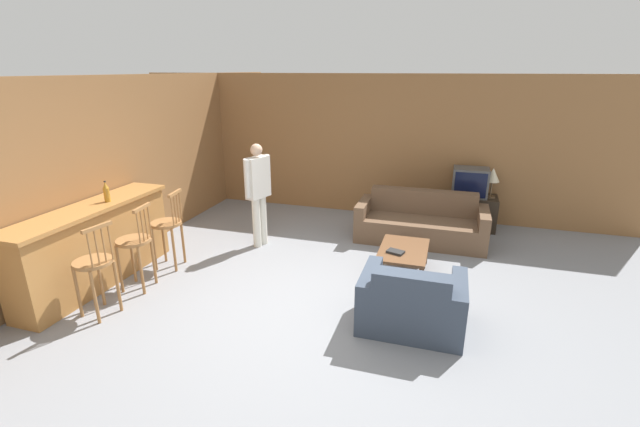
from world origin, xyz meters
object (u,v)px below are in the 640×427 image
bar_chair_mid (135,246)px  table_lamp (493,176)px  bar_chair_near (95,268)px  bottle (106,192)px  tv (470,182)px  book_on_table (395,252)px  person_by_window (258,189)px  couch_far (421,224)px  coffee_table (403,252)px  tv_unit (467,211)px  armchair_near (411,304)px  bar_chair_far (168,228)px

bar_chair_mid → table_lamp: bearing=39.2°
bar_chair_near → bottle: (-0.51, 0.86, 0.59)m
bar_chair_near → tv: bar_chair_near is taller
book_on_table → person_by_window: size_ratio=0.15×
person_by_window → bar_chair_mid: bearing=-116.8°
table_lamp → couch_far: bearing=-141.4°
couch_far → book_on_table: bearing=-98.4°
coffee_table → tv_unit: size_ratio=0.97×
couch_far → table_lamp: table_lamp is taller
tv_unit → tv: 0.53m
bar_chair_near → person_by_window: person_by_window is taller
bar_chair_near → book_on_table: (3.08, 1.87, -0.20)m
tv_unit → person_by_window: 3.69m
armchair_near → bar_chair_far: bearing=170.9°
armchair_near → bar_chair_near: bearing=-167.3°
tv_unit → couch_far: bearing=-130.2°
couch_far → armchair_near: (0.10, -2.60, 0.00)m
tv → coffee_table: bearing=-111.5°
bar_chair_far → table_lamp: (4.38, 2.91, 0.37)m
tv → table_lamp: size_ratio=1.13×
coffee_table → book_on_table: bearing=-118.1°
bottle → table_lamp: (4.89, 3.36, -0.22)m
couch_far → table_lamp: size_ratio=3.95×
tv_unit → book_on_table: bearing=-111.9°
tv → person_by_window: bearing=-150.0°
bar_chair_near → armchair_near: bearing=12.7°
bar_chair_far → armchair_near: size_ratio=1.01×
couch_far → tv: (0.73, 0.86, 0.54)m
bottle → table_lamp: size_ratio=0.53×
bar_chair_near → couch_far: size_ratio=0.54×
bar_chair_near → book_on_table: size_ratio=4.45×
bar_chair_far → person_by_window: bearing=51.0°
bar_chair_far → coffee_table: bar_chair_far is taller
bar_chair_mid → armchair_near: 3.42m
armchair_near → tv_unit: size_ratio=1.13×
couch_far → tv_unit: 1.13m
couch_far → tv: 1.25m
bar_chair_far → couch_far: size_ratio=0.54×
armchair_near → table_lamp: (0.98, 3.46, 0.67)m
coffee_table → tv_unit: 2.35m
bottle → person_by_window: (1.40, 1.54, -0.26)m
tv → table_lamp: (0.35, 0.00, 0.13)m
bar_chair_far → couch_far: 3.90m
coffee_table → bottle: bearing=-162.4°
armchair_near → coffee_table: bearing=100.5°
person_by_window → couch_far: bearing=21.6°
bottle → person_by_window: 2.10m
couch_far → book_on_table: couch_far is taller
couch_far → bar_chair_far: bearing=-148.2°
armchair_near → coffee_table: (-0.23, 1.27, 0.04)m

